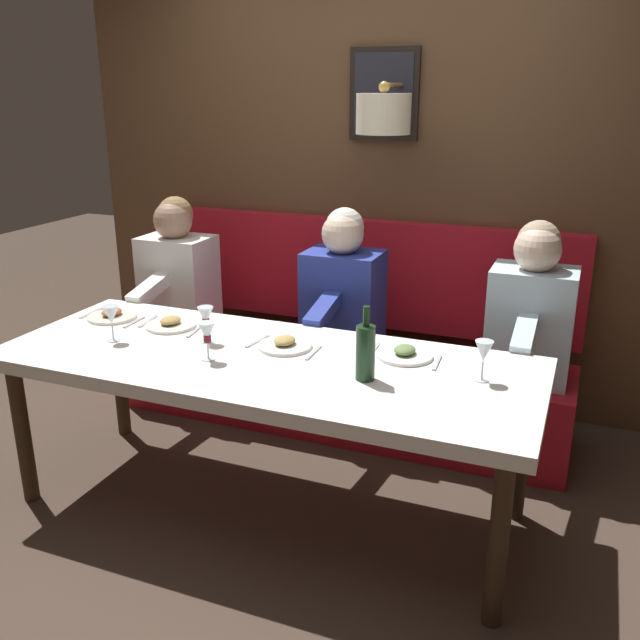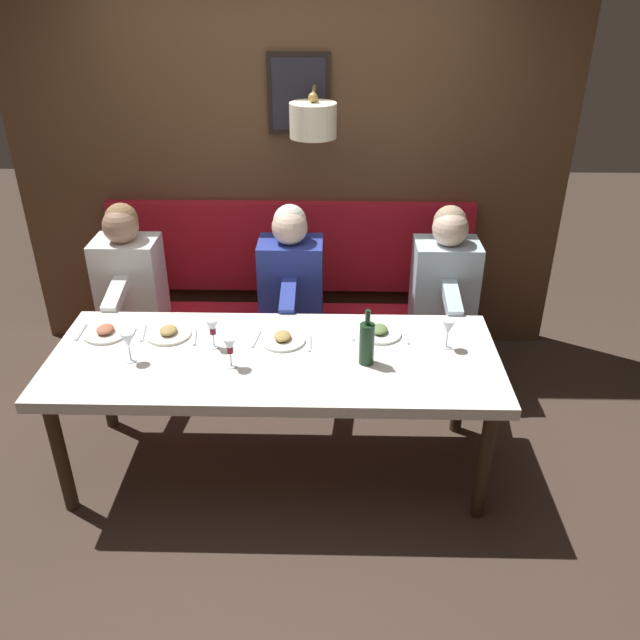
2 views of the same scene
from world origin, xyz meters
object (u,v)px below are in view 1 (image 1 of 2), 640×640
wine_glass_0 (206,317)px  diner_nearest (532,308)px  diner_near (343,288)px  wine_glass_3 (484,353)px  wine_glass_2 (111,316)px  wine_bottle (365,352)px  wine_glass_1 (207,334)px  diner_middle (177,270)px  dining_table (265,371)px

wine_glass_0 → diner_nearest: bearing=-58.6°
diner_near → wine_glass_3: (-0.79, -0.87, 0.04)m
wine_glass_2 → wine_glass_3: bearing=-84.1°
wine_bottle → wine_glass_3: bearing=-69.7°
wine_glass_0 → wine_glass_1: (-0.18, -0.12, 0.00)m
wine_glass_3 → diner_nearest: bearing=-7.6°
wine_glass_1 → wine_bottle: bearing=-85.9°
diner_middle → wine_glass_0: (-0.81, -0.68, 0.04)m
diner_nearest → wine_bottle: size_ratio=2.64×
dining_table → wine_glass_1: bearing=118.5°
wine_bottle → wine_glass_0: bearing=80.3°
wine_glass_3 → diner_middle: bearing=67.5°
diner_middle → wine_glass_3: (-0.79, -1.90, 0.04)m
diner_near → wine_glass_0: diner_near is taller
wine_glass_1 → wine_glass_3: same height
dining_table → diner_nearest: size_ratio=2.93×
diner_nearest → wine_glass_1: size_ratio=4.82×
diner_middle → wine_glass_2: size_ratio=4.82×
dining_table → wine_glass_3: 0.92m
wine_glass_1 → diner_middle: bearing=38.6°
diner_nearest → wine_glass_0: (-0.81, 1.33, 0.04)m
diner_middle → wine_glass_2: bearing=-163.8°
diner_near → wine_glass_3: bearing=-132.3°
dining_table → diner_middle: 1.34m
dining_table → wine_glass_1: 0.30m
wine_glass_1 → wine_glass_3: 1.12m
diner_near → wine_glass_0: (-0.81, 0.36, 0.04)m
diner_nearest → diner_near: 0.97m
diner_near → wine_glass_2: size_ratio=4.82×
diner_nearest → wine_glass_0: size_ratio=4.82×
diner_nearest → diner_middle: bearing=90.0°
diner_near → diner_middle: bearing=90.0°
wine_glass_1 → wine_glass_2: 0.52m
dining_table → diner_middle: diner_middle is taller
dining_table → wine_glass_2: size_ratio=14.14×
wine_glass_3 → wine_bottle: bearing=110.3°
wine_glass_2 → wine_bottle: bearing=-89.6°
diner_nearest → diner_near: same height
wine_glass_0 → wine_glass_3: same height
wine_glass_1 → wine_glass_2: (0.04, 0.52, 0.00)m
wine_glass_0 → wine_glass_1: size_ratio=1.00×
wine_glass_3 → wine_bottle: (-0.16, 0.43, -0.00)m
wine_glass_2 → wine_glass_3: same height
wine_glass_0 → wine_glass_1: bearing=-147.7°
diner_near → wine_glass_3: 1.17m
diner_near → dining_table: bearing=177.9°
dining_table → wine_glass_1: size_ratio=14.14×
diner_nearest → wine_glass_2: 1.97m
wine_glass_1 → dining_table: bearing=-61.5°
dining_table → diner_nearest: (0.88, -1.00, 0.14)m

